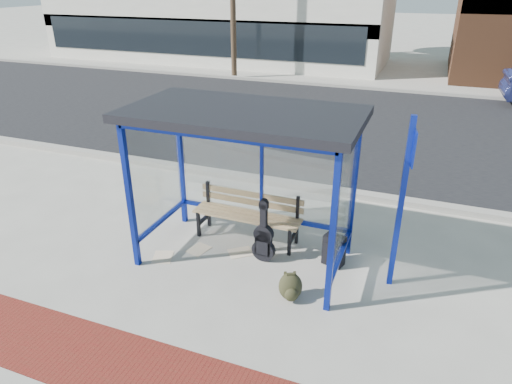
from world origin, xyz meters
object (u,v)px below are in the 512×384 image
at_px(guitar_bag, 264,240).
at_px(backpack, 291,287).
at_px(bench, 248,212).
at_px(suitcase, 334,250).

bearing_deg(guitar_bag, backpack, -46.39).
bearing_deg(bench, backpack, -48.30).
bearing_deg(suitcase, backpack, -92.51).
distance_m(bench, backpack, 1.79).
xyz_separation_m(bench, guitar_bag, (0.48, -0.55, -0.12)).
distance_m(bench, guitar_bag, 0.74).
distance_m(bench, suitcase, 1.58).
bearing_deg(guitar_bag, bench, 133.17).
xyz_separation_m(bench, backpack, (1.16, -1.33, -0.30)).
relative_size(guitar_bag, backpack, 2.52).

